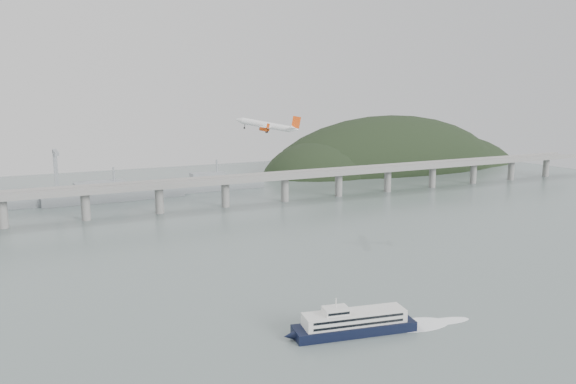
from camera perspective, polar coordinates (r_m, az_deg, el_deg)
ground at (r=244.14m, az=5.90°, el=-10.39°), size 900.00×900.00×0.00m
bridge at (r=416.58m, az=-9.13°, el=0.61°), size 800.00×22.00×23.90m
headland at (r=673.08m, az=11.20°, el=0.93°), size 365.00×155.00×156.00m
ferry at (r=207.65m, az=6.75°, el=-13.06°), size 73.10×22.66×13.87m
airliner at (r=316.37m, az=-2.07°, el=6.77°), size 33.62×31.65×9.87m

